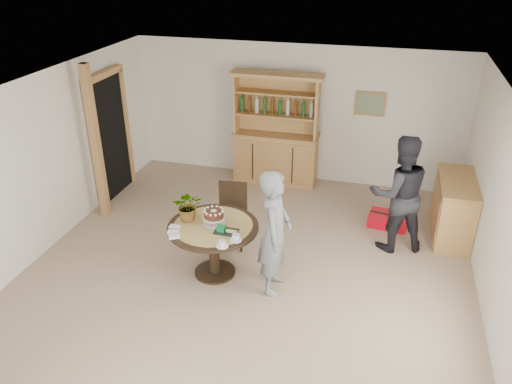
% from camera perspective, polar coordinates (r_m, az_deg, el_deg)
% --- Properties ---
extents(ground, '(7.00, 7.00, 0.00)m').
position_cam_1_polar(ground, '(6.74, -1.65, -10.44)').
color(ground, tan).
rests_on(ground, ground).
extents(room_shell, '(6.04, 7.04, 2.52)m').
position_cam_1_polar(room_shell, '(5.85, -1.82, 3.27)').
color(room_shell, white).
rests_on(room_shell, ground).
extents(doorway, '(0.13, 1.10, 2.18)m').
position_cam_1_polar(doorway, '(8.94, -16.35, 6.35)').
color(doorway, black).
rests_on(doorway, ground).
extents(pine_post, '(0.12, 0.12, 2.50)m').
position_cam_1_polar(pine_post, '(8.14, -17.84, 5.21)').
color(pine_post, tan).
rests_on(pine_post, ground).
extents(hutch, '(1.62, 0.54, 2.04)m').
position_cam_1_polar(hutch, '(9.22, 2.29, 5.28)').
color(hutch, tan).
rests_on(hutch, ground).
extents(sideboard, '(0.54, 1.26, 0.94)m').
position_cam_1_polar(sideboard, '(8.06, 21.67, -1.77)').
color(sideboard, tan).
rests_on(sideboard, ground).
extents(dining_table, '(1.20, 1.20, 0.76)m').
position_cam_1_polar(dining_table, '(6.62, -4.89, -4.94)').
color(dining_table, black).
rests_on(dining_table, ground).
extents(dining_chair, '(0.46, 0.46, 0.95)m').
position_cam_1_polar(dining_chair, '(7.33, -2.77, -2.09)').
color(dining_chair, black).
rests_on(dining_chair, ground).
extents(birthday_cake, '(0.30, 0.30, 0.20)m').
position_cam_1_polar(birthday_cake, '(6.52, -4.84, -2.63)').
color(birthday_cake, white).
rests_on(birthday_cake, dining_table).
extents(flower_vase, '(0.47, 0.44, 0.42)m').
position_cam_1_polar(flower_vase, '(6.59, -7.74, -1.56)').
color(flower_vase, '#3F7233').
rests_on(flower_vase, dining_table).
extents(gift_tray, '(0.30, 0.20, 0.08)m').
position_cam_1_polar(gift_tray, '(6.36, -3.50, -4.40)').
color(gift_tray, black).
rests_on(gift_tray, dining_table).
extents(coffee_cup_a, '(0.15, 0.15, 0.09)m').
position_cam_1_polar(coffee_cup_a, '(6.18, -2.32, -5.26)').
color(coffee_cup_a, white).
rests_on(coffee_cup_a, dining_table).
extents(coffee_cup_b, '(0.15, 0.15, 0.08)m').
position_cam_1_polar(coffee_cup_b, '(6.08, -3.88, -5.95)').
color(coffee_cup_b, white).
rests_on(coffee_cup_b, dining_table).
extents(napkins, '(0.24, 0.33, 0.03)m').
position_cam_1_polar(napkins, '(6.42, -9.34, -4.51)').
color(napkins, white).
rests_on(napkins, dining_table).
extents(teen_boy, '(0.44, 0.64, 1.67)m').
position_cam_1_polar(teen_boy, '(6.21, 2.15, -4.68)').
color(teen_boy, slate).
rests_on(teen_boy, ground).
extents(adult_person, '(1.02, 0.90, 1.75)m').
position_cam_1_polar(adult_person, '(7.33, 16.03, -0.19)').
color(adult_person, black).
rests_on(adult_person, ground).
extents(red_suitcase, '(0.65, 0.47, 0.21)m').
position_cam_1_polar(red_suitcase, '(8.21, 14.87, -3.10)').
color(red_suitcase, red).
rests_on(red_suitcase, ground).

